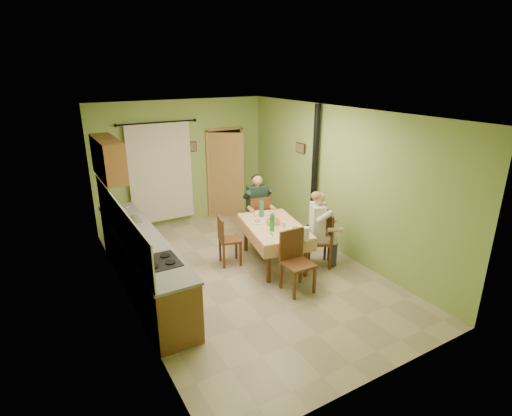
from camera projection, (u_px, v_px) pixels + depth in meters
floor at (247, 273)px, 7.10m from camera, size 4.00×6.00×0.01m
room_shell at (246, 174)px, 6.49m from camera, size 4.04×6.04×2.82m
kitchen_run at (142, 262)px, 6.46m from camera, size 0.64×3.64×1.56m
upper_cabinets at (108, 158)px, 6.97m from camera, size 0.35×1.40×0.70m
curtain at (161, 173)px, 8.78m from camera, size 1.70×0.07×2.22m
doorway at (226, 173)px, 9.56m from camera, size 0.96×0.51×2.15m
dining_table at (274, 244)px, 7.35m from camera, size 1.25×1.74×0.76m
tableware at (277, 223)px, 7.12m from camera, size 0.66×1.67×0.33m
chair_far at (258, 227)px, 8.35m from camera, size 0.50×0.50×0.99m
chair_near at (297, 274)px, 6.46m from camera, size 0.45×0.45×1.01m
chair_right at (318, 250)px, 7.29m from camera, size 0.59×0.59×1.01m
chair_left at (229, 249)px, 7.35m from camera, size 0.44×0.44×0.92m
man_far at (258, 200)px, 8.16m from camera, size 0.63×0.53×1.39m
man_right at (319, 220)px, 7.10m from camera, size 0.61×0.65×1.39m
stove_flue at (314, 193)px, 8.14m from camera, size 0.24×0.24×2.80m
picture_back at (193, 147)px, 9.05m from camera, size 0.19×0.03×0.23m
picture_right at (300, 148)px, 8.39m from camera, size 0.03×0.31×0.21m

